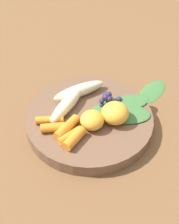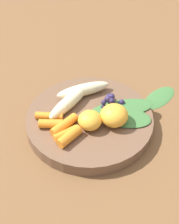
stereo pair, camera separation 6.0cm
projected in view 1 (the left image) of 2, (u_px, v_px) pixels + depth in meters
ground_plane at (90, 125)px, 0.63m from camera, size 2.40×2.40×0.00m
bowl at (90, 120)px, 0.62m from camera, size 0.26×0.26×0.03m
banana_peeled_left at (67, 104)px, 0.62m from camera, size 0.09×0.11×0.03m
banana_peeled_right at (79, 91)px, 0.65m from camera, size 0.12×0.06×0.03m
orange_segment_near at (115, 113)px, 0.59m from camera, size 0.05×0.05×0.04m
orange_segment_far at (92, 120)px, 0.58m from camera, size 0.05×0.05×0.04m
carrot_front at (50, 120)px, 0.59m from camera, size 0.06×0.02×0.01m
carrot_mid_left at (53, 127)px, 0.58m from camera, size 0.05×0.02×0.02m
carrot_mid_right at (67, 127)px, 0.58m from camera, size 0.06×0.06×0.02m
carrot_rear at (70, 135)px, 0.56m from camera, size 0.05×0.04×0.01m
carrot_small at (74, 138)px, 0.55m from camera, size 0.05×0.05×0.02m
blueberry_pile at (109, 99)px, 0.63m from camera, size 0.05×0.05×0.03m
kale_leaf_left at (124, 114)px, 0.61m from camera, size 0.12×0.08×0.01m
kale_leaf_right at (120, 105)px, 0.63m from camera, size 0.14×0.08×0.01m
kale_leaf_stray at (152, 91)px, 0.71m from camera, size 0.11×0.11×0.01m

